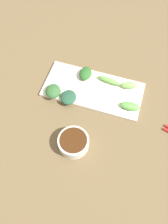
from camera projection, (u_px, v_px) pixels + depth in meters
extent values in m
cube|color=brown|center=(91.00, 108.00, 0.84)|extent=(2.10, 2.10, 0.02)
cylinder|color=silver|center=(74.00, 143.00, 0.74)|extent=(0.10, 0.10, 0.04)
cylinder|color=#3C1E09|center=(73.00, 141.00, 0.73)|extent=(0.09, 0.09, 0.03)
cube|color=silver|center=(93.00, 90.00, 0.86)|extent=(0.16, 0.36, 0.01)
ellipsoid|color=#285D23|center=(85.00, 74.00, 0.87)|extent=(0.06, 0.05, 0.03)
ellipsoid|color=#224C34|center=(69.00, 96.00, 0.82)|extent=(0.07, 0.06, 0.02)
ellipsoid|color=#77BB55|center=(129.00, 85.00, 0.84)|extent=(0.04, 0.07, 0.02)
ellipsoid|color=#2F5E2E|center=(53.00, 91.00, 0.83)|extent=(0.07, 0.07, 0.03)
ellipsoid|color=#6AA94C|center=(109.00, 81.00, 0.86)|extent=(0.03, 0.09, 0.02)
ellipsoid|color=#5CAC49|center=(130.00, 106.00, 0.80)|extent=(0.03, 0.07, 0.02)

